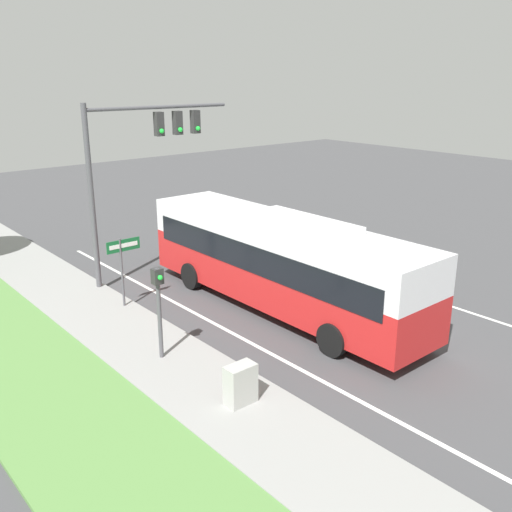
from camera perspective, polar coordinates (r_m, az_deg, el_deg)
ground_plane at (r=18.33m, az=13.53°, el=-7.92°), size 80.00×80.00×0.00m
sidewalk at (r=14.29m, az=-1.95°, el=-14.99°), size 2.80×80.00×0.12m
grass_verge at (r=12.92m, az=-13.80°, el=-19.62°), size 3.60×80.00×0.10m
lane_divider_near at (r=15.83m, az=5.59°, el=-11.79°), size 0.14×30.00×0.01m
lane_divider_far at (r=21.14m, az=19.37°, el=-4.91°), size 0.14×30.00×0.01m
bus at (r=19.31m, az=2.41°, el=-0.21°), size 2.74×11.54×3.34m
signal_gantry at (r=22.13m, az=-11.55°, el=10.19°), size 6.16×0.41×6.84m
pedestrian_signal at (r=15.91m, az=-9.71°, el=-4.19°), size 0.28×0.34×2.77m
street_sign at (r=19.84m, az=-13.18°, el=-0.38°), size 1.23×0.08×2.53m
utility_cabinet at (r=14.13m, az=-1.57°, el=-12.69°), size 0.77×0.44×1.01m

